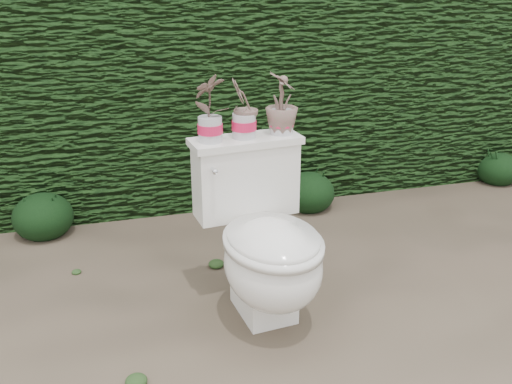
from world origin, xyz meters
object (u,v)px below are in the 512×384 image
object	(u,v)px
toilet	(265,245)
potted_plant_center	(244,110)
potted_plant_left	(210,109)
potted_plant_right	(282,105)

from	to	relation	value
toilet	potted_plant_center	world-z (taller)	potted_plant_center
potted_plant_left	potted_plant_center	bearing A→B (deg)	155.79
potted_plant_left	toilet	bearing A→B (deg)	100.09
potted_plant_right	potted_plant_left	bearing A→B (deg)	101.17
toilet	potted_plant_right	xyz separation A→B (m)	(0.15, 0.26, 0.55)
potted_plant_left	potted_plant_right	xyz separation A→B (m)	(0.34, 0.04, -0.01)
toilet	potted_plant_left	world-z (taller)	potted_plant_left
potted_plant_center	potted_plant_right	size ratio (longest dim) A/B	0.95
toilet	potted_plant_left	distance (m)	0.63
potted_plant_right	toilet	bearing A→B (deg)	155.08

